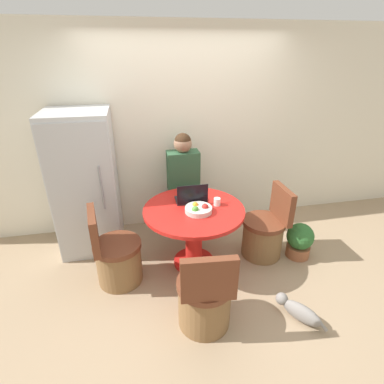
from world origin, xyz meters
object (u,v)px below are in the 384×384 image
(refrigerator, at_px, (86,183))
(person_seated, at_px, (183,178))
(dining_table, at_px, (194,225))
(chair_near_camera, at_px, (205,300))
(chair_left_side, at_px, (117,258))
(laptop, at_px, (191,198))
(potted_plant, at_px, (300,240))
(cat, at_px, (299,311))
(fruit_bowl, at_px, (199,209))
(chair_right_side, at_px, (264,234))

(refrigerator, distance_m, person_seated, 1.19)
(dining_table, bearing_deg, chair_near_camera, -95.44)
(chair_left_side, distance_m, person_seated, 1.33)
(laptop, bearing_deg, chair_left_side, 17.80)
(potted_plant, bearing_deg, person_seated, 144.64)
(refrigerator, relative_size, person_seated, 1.24)
(chair_left_side, relative_size, cat, 1.96)
(chair_near_camera, xyz_separation_m, laptop, (0.09, 1.02, 0.49))
(laptop, bearing_deg, fruit_bowl, 96.33)
(refrigerator, xyz_separation_m, person_seated, (1.18, 0.12, -0.08))
(refrigerator, xyz_separation_m, chair_right_side, (2.03, -0.64, -0.56))
(dining_table, height_order, chair_right_side, chair_right_side)
(fruit_bowl, relative_size, cat, 0.64)
(chair_left_side, bearing_deg, person_seated, -52.22)
(laptop, height_order, cat, laptop)
(cat, relative_size, potted_plant, 1.02)
(chair_left_side, xyz_separation_m, chair_near_camera, (0.78, -0.75, 0.00))
(person_seated, distance_m, potted_plant, 1.63)
(laptop, bearing_deg, cat, 124.45)
(refrigerator, bearing_deg, chair_right_side, -17.59)
(laptop, distance_m, fruit_bowl, 0.25)
(chair_right_side, bearing_deg, chair_near_camera, -47.92)
(person_seated, bearing_deg, chair_left_side, 45.49)
(dining_table, xyz_separation_m, person_seated, (0.01, 0.77, 0.24))
(cat, bearing_deg, laptop, 0.72)
(person_seated, xyz_separation_m, cat, (0.78, -1.75, -0.67))
(laptop, xyz_separation_m, potted_plant, (1.26, -0.28, -0.56))
(laptop, relative_size, fruit_bowl, 1.20)
(refrigerator, bearing_deg, laptop, -22.67)
(dining_table, distance_m, chair_near_camera, 0.90)
(potted_plant, bearing_deg, fruit_bowl, 178.43)
(chair_near_camera, bearing_deg, laptop, -89.43)
(chair_left_side, bearing_deg, refrigerator, 14.24)
(dining_table, bearing_deg, potted_plant, -5.32)
(dining_table, relative_size, chair_near_camera, 1.26)
(chair_right_side, relative_size, chair_near_camera, 1.00)
(chair_near_camera, bearing_deg, chair_left_side, -38.43)
(person_seated, distance_m, fruit_bowl, 0.86)
(chair_left_side, xyz_separation_m, fruit_bowl, (0.89, 0.03, 0.48))
(chair_near_camera, xyz_separation_m, cat, (0.87, -0.12, -0.20))
(chair_left_side, distance_m, laptop, 1.03)
(chair_near_camera, xyz_separation_m, person_seated, (0.10, 1.63, 0.48))
(refrigerator, distance_m, fruit_bowl, 1.41)
(refrigerator, relative_size, laptop, 4.94)
(fruit_bowl, bearing_deg, laptop, 96.33)
(dining_table, distance_m, cat, 1.33)
(dining_table, xyz_separation_m, potted_plant, (1.27, -0.12, -0.30))
(refrigerator, xyz_separation_m, fruit_bowl, (1.20, -0.73, -0.08))
(laptop, bearing_deg, refrigerator, -22.67)
(chair_right_side, relative_size, chair_left_side, 1.00)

